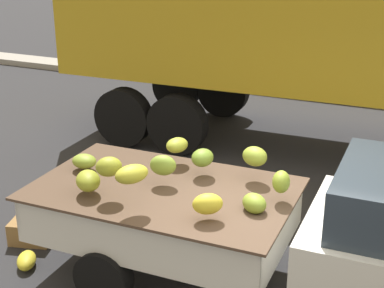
# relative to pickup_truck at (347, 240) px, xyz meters

# --- Properties ---
(curb_strip) EXTENTS (80.00, 0.80, 0.16)m
(curb_strip) POSITION_rel_pickup_truck_xyz_m (-0.60, 8.08, -0.80)
(curb_strip) COLOR gray
(curb_strip) RESTS_ON ground
(pickup_truck) EXTENTS (5.12, 1.90, 1.70)m
(pickup_truck) POSITION_rel_pickup_truck_xyz_m (0.00, 0.00, 0.00)
(pickup_truck) COLOR silver
(pickup_truck) RESTS_ON ground
(fallen_banana_bunch_near_tailgate) EXTENTS (0.40, 0.45, 0.16)m
(fallen_banana_bunch_near_tailgate) POSITION_rel_pickup_truck_xyz_m (-3.56, -0.63, -0.80)
(fallen_banana_bunch_near_tailgate) COLOR gold
(fallen_banana_bunch_near_tailgate) RESTS_ON ground
(produce_crate) EXTENTS (0.60, 0.49, 0.29)m
(produce_crate) POSITION_rel_pickup_truck_xyz_m (-3.88, -0.13, -0.74)
(produce_crate) COLOR olive
(produce_crate) RESTS_ON ground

